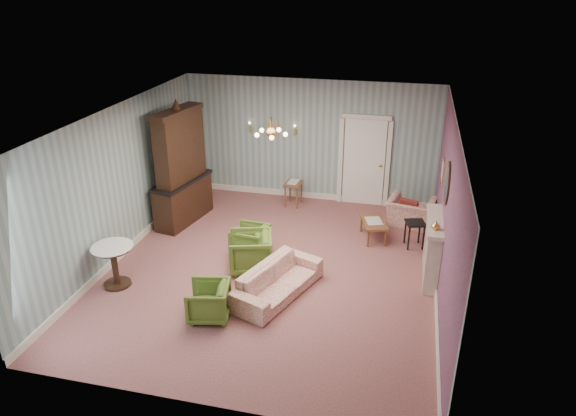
% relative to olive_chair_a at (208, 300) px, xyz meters
% --- Properties ---
extents(floor, '(7.00, 7.00, 0.00)m').
position_rel_olive_chair_a_xyz_m(floor, '(0.61, 1.70, -0.33)').
color(floor, '#955A57').
rests_on(floor, ground).
extents(ceiling, '(7.00, 7.00, 0.00)m').
position_rel_olive_chair_a_xyz_m(ceiling, '(0.61, 1.70, 2.57)').
color(ceiling, white).
rests_on(ceiling, ground).
extents(wall_back, '(6.00, 0.00, 6.00)m').
position_rel_olive_chair_a_xyz_m(wall_back, '(0.61, 5.20, 1.12)').
color(wall_back, gray).
rests_on(wall_back, ground).
extents(wall_front, '(6.00, 0.00, 6.00)m').
position_rel_olive_chair_a_xyz_m(wall_front, '(0.61, -1.80, 1.12)').
color(wall_front, gray).
rests_on(wall_front, ground).
extents(wall_left, '(0.00, 7.00, 7.00)m').
position_rel_olive_chair_a_xyz_m(wall_left, '(-2.39, 1.70, 1.12)').
color(wall_left, gray).
rests_on(wall_left, ground).
extents(wall_right, '(0.00, 7.00, 7.00)m').
position_rel_olive_chair_a_xyz_m(wall_right, '(3.61, 1.70, 1.12)').
color(wall_right, gray).
rests_on(wall_right, ground).
extents(wall_right_floral, '(0.00, 7.00, 7.00)m').
position_rel_olive_chair_a_xyz_m(wall_right_floral, '(3.60, 1.70, 1.12)').
color(wall_right_floral, '#BE5F75').
rests_on(wall_right_floral, ground).
extents(door, '(1.12, 0.12, 2.16)m').
position_rel_olive_chair_a_xyz_m(door, '(1.91, 5.16, 0.75)').
color(door, white).
rests_on(door, floor).
extents(olive_chair_a, '(0.72, 0.75, 0.66)m').
position_rel_olive_chair_a_xyz_m(olive_chair_a, '(0.00, 0.00, 0.00)').
color(olive_chair_a, '#526D26').
rests_on(olive_chair_a, floor).
extents(olive_chair_b, '(0.90, 0.94, 0.79)m').
position_rel_olive_chair_a_xyz_m(olive_chair_b, '(0.22, 1.60, 0.06)').
color(olive_chair_b, '#526D26').
rests_on(olive_chair_b, floor).
extents(olive_chair_c, '(0.65, 0.69, 0.66)m').
position_rel_olive_chair_a_xyz_m(olive_chair_c, '(0.03, 2.13, 0.00)').
color(olive_chair_c, '#526D26').
rests_on(olive_chair_c, floor).
extents(sofa_chintz, '(1.16, 1.94, 0.73)m').
position_rel_olive_chair_a_xyz_m(sofa_chintz, '(0.92, 0.90, 0.03)').
color(sofa_chintz, '#A94444').
rests_on(sofa_chintz, floor).
extents(wingback_chair, '(1.07, 0.81, 0.84)m').
position_rel_olive_chair_a_xyz_m(wingback_chair, '(3.08, 4.18, 0.09)').
color(wingback_chair, '#A94444').
rests_on(wingback_chair, floor).
extents(dresser, '(0.85, 1.69, 2.68)m').
position_rel_olive_chair_a_xyz_m(dresser, '(-1.84, 3.29, 1.01)').
color(dresser, black).
rests_on(dresser, floor).
extents(fireplace, '(0.30, 1.40, 1.16)m').
position_rel_olive_chair_a_xyz_m(fireplace, '(3.47, 2.10, 0.25)').
color(fireplace, beige).
rests_on(fireplace, floor).
extents(mantel_vase, '(0.15, 0.15, 0.15)m').
position_rel_olive_chair_a_xyz_m(mantel_vase, '(3.45, 1.70, 0.90)').
color(mantel_vase, gold).
rests_on(mantel_vase, fireplace).
extents(oval_mirror, '(0.04, 0.76, 0.84)m').
position_rel_olive_chair_a_xyz_m(oval_mirror, '(3.57, 2.10, 1.52)').
color(oval_mirror, white).
rests_on(oval_mirror, wall_right).
extents(framed_print, '(0.04, 0.34, 0.42)m').
position_rel_olive_chair_a_xyz_m(framed_print, '(3.58, 3.45, 1.27)').
color(framed_print, gold).
rests_on(framed_print, wall_right).
extents(coffee_table, '(0.67, 0.90, 0.41)m').
position_rel_olive_chair_a_xyz_m(coffee_table, '(2.33, 3.36, -0.12)').
color(coffee_table, brown).
rests_on(coffee_table, floor).
extents(side_table_black, '(0.46, 0.46, 0.55)m').
position_rel_olive_chair_a_xyz_m(side_table_black, '(3.17, 3.20, -0.05)').
color(side_table_black, black).
rests_on(side_table_black, floor).
extents(pedestal_table, '(0.81, 0.81, 0.79)m').
position_rel_olive_chair_a_xyz_m(pedestal_table, '(-1.94, 0.52, 0.06)').
color(pedestal_table, black).
rests_on(pedestal_table, floor).
extents(nesting_table, '(0.41, 0.51, 0.62)m').
position_rel_olive_chair_a_xyz_m(nesting_table, '(0.34, 4.67, -0.02)').
color(nesting_table, brown).
rests_on(nesting_table, floor).
extents(gilt_mirror_back, '(0.28, 0.06, 0.36)m').
position_rel_olive_chair_a_xyz_m(gilt_mirror_back, '(-0.29, 5.16, 1.37)').
color(gilt_mirror_back, gold).
rests_on(gilt_mirror_back, wall_back).
extents(sconce_left, '(0.16, 0.12, 0.30)m').
position_rel_olive_chair_a_xyz_m(sconce_left, '(-0.84, 5.14, 1.37)').
color(sconce_left, gold).
rests_on(sconce_left, wall_back).
extents(sconce_right, '(0.16, 0.12, 0.30)m').
position_rel_olive_chair_a_xyz_m(sconce_right, '(0.26, 5.14, 1.37)').
color(sconce_right, gold).
rests_on(sconce_right, wall_back).
extents(chandelier, '(0.56, 0.56, 0.36)m').
position_rel_olive_chair_a_xyz_m(chandelier, '(0.61, 1.70, 2.30)').
color(chandelier, gold).
rests_on(chandelier, ceiling).
extents(burgundy_cushion, '(0.41, 0.28, 0.39)m').
position_rel_olive_chair_a_xyz_m(burgundy_cushion, '(3.03, 4.03, 0.15)').
color(burgundy_cushion, maroon).
rests_on(burgundy_cushion, wingback_chair).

